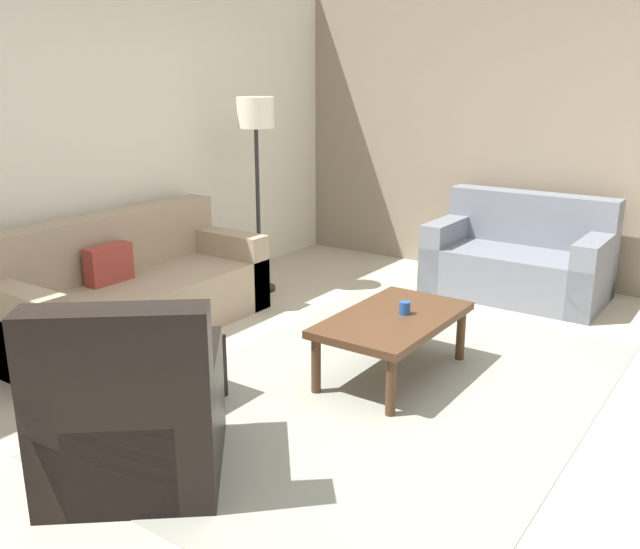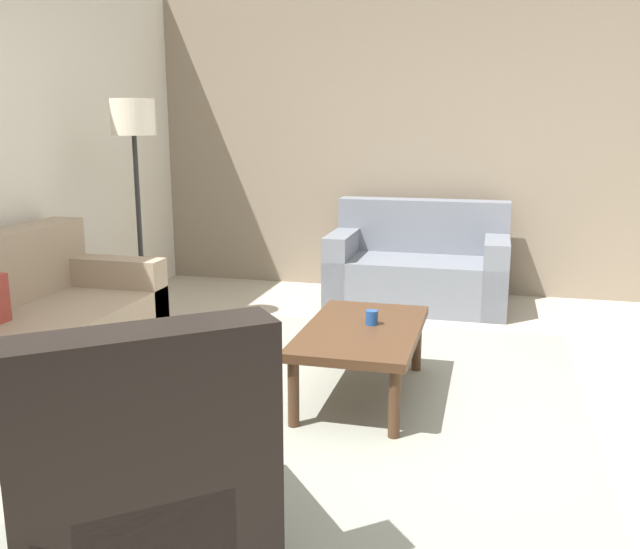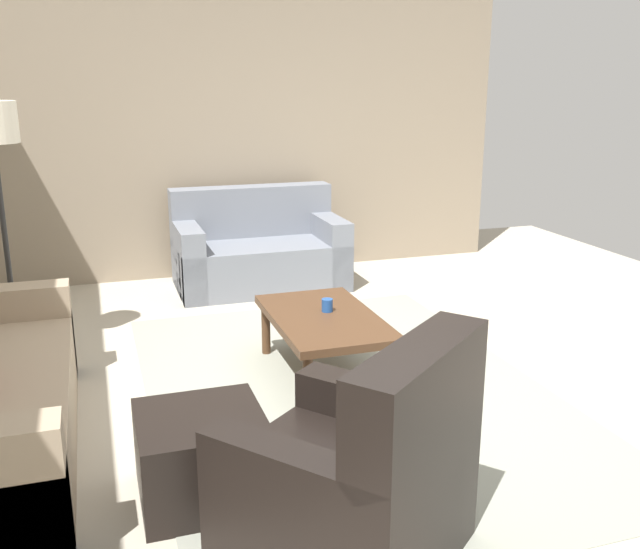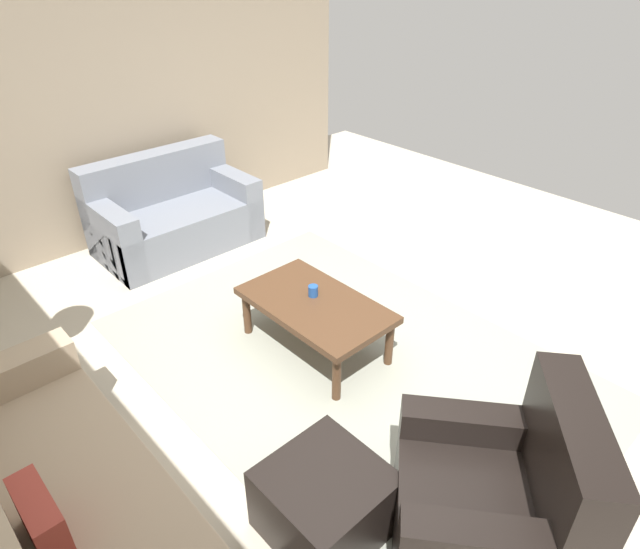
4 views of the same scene
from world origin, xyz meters
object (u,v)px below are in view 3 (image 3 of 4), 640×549
at_px(ottoman, 202,456).
at_px(armchair_leather, 362,491).
at_px(coffee_table, 324,323).
at_px(couch_loveseat, 258,253).
at_px(cup, 327,305).

bearing_deg(ottoman, armchair_leather, -140.66).
xyz_separation_m(armchair_leather, coffee_table, (1.76, -0.43, 0.05)).
bearing_deg(couch_loveseat, ottoman, 162.60).
bearing_deg(coffee_table, couch_loveseat, -2.16).
bearing_deg(ottoman, couch_loveseat, -17.40).
distance_m(armchair_leather, ottoman, 0.83).
height_order(ottoman, cup, cup).
height_order(armchair_leather, ottoman, armchair_leather).
bearing_deg(couch_loveseat, coffee_table, 177.84).
height_order(coffee_table, cup, cup).
bearing_deg(coffee_table, ottoman, 139.48).
relative_size(coffee_table, cup, 13.31).
distance_m(armchair_leather, cup, 1.89).
xyz_separation_m(armchair_leather, ottoman, (0.64, 0.52, -0.11)).
distance_m(couch_loveseat, coffee_table, 2.19).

